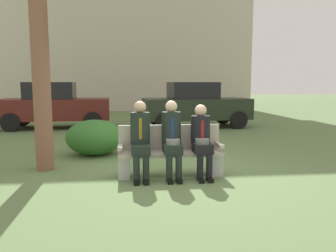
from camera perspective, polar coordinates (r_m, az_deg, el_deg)
The scene contains 9 objects.
ground_plane at distance 6.28m, azimuth 2.26°, elevation -7.87°, with size 80.00×80.00×0.00m, color #5D7747.
park_bench at distance 5.98m, azimuth 0.37°, elevation -4.52°, with size 1.84×0.44×0.90m.
seated_man_left at distance 5.76m, azimuth -4.76°, elevation -1.66°, with size 0.34×0.72×1.35m.
seated_man_middle at distance 5.80m, azimuth 0.67°, elevation -1.60°, with size 0.34×0.72×1.35m.
seated_man_right at distance 5.88m, azimuth 5.76°, elevation -1.87°, with size 0.34×0.72×1.27m.
shrub_near_bench at distance 7.85m, azimuth -12.48°, elevation -1.90°, with size 1.31×1.20×0.82m, color #316628.
parked_car_near at distance 12.90m, azimuth -18.92°, elevation 3.38°, with size 3.98×1.88×1.68m.
parked_car_far at distance 12.46m, azimuth 4.74°, elevation 3.63°, with size 4.03×2.01×1.68m.
building_backdrop at distance 23.89m, azimuth -8.04°, elevation 19.17°, with size 16.44×7.83×13.05m.
Camera 1 is at (-0.92, -5.99, 1.66)m, focal length 35.54 mm.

